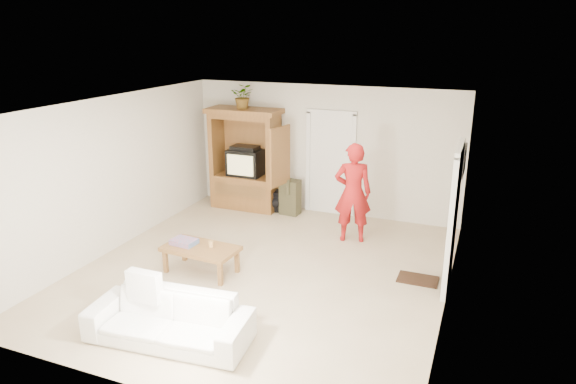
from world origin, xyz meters
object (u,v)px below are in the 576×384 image
at_px(man, 353,193).
at_px(sofa, 169,319).
at_px(armoire, 247,166).
at_px(coffee_table, 201,250).

height_order(man, sofa, man).
distance_m(man, sofa, 4.09).
bearing_deg(armoire, sofa, -74.93).
relative_size(man, sofa, 0.90).
distance_m(armoire, coffee_table, 3.17).
height_order(armoire, sofa, armoire).
relative_size(sofa, coffee_table, 1.67).
bearing_deg(coffee_table, armoire, 106.54).
xyz_separation_m(armoire, man, (2.53, -0.93, -0.02)).
relative_size(armoire, coffee_table, 1.77).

